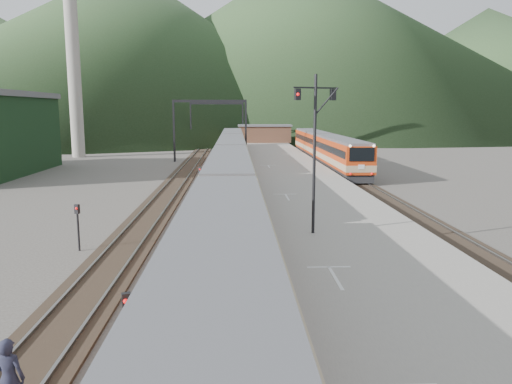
{
  "coord_description": "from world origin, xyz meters",
  "views": [
    {
      "loc": [
        0.39,
        -10.28,
        6.71
      ],
      "look_at": [
        1.58,
        18.18,
        2.0
      ],
      "focal_mm": 35.0,
      "sensor_mm": 36.0,
      "label": 1
    }
  ],
  "objects_px": {
    "worker": "(9,379)",
    "second_train": "(324,149)",
    "main_train": "(231,166)",
    "signal_mast": "(315,138)"
  },
  "relations": [
    {
      "from": "worker",
      "to": "second_train",
      "type": "bearing_deg",
      "value": -107.01
    },
    {
      "from": "main_train",
      "to": "second_train",
      "type": "distance_m",
      "value": 22.46
    },
    {
      "from": "main_train",
      "to": "worker",
      "type": "height_order",
      "value": "main_train"
    },
    {
      "from": "second_train",
      "to": "signal_mast",
      "type": "height_order",
      "value": "signal_mast"
    },
    {
      "from": "second_train",
      "to": "signal_mast",
      "type": "relative_size",
      "value": 5.07
    },
    {
      "from": "main_train",
      "to": "worker",
      "type": "relative_size",
      "value": 41.94
    },
    {
      "from": "second_train",
      "to": "worker",
      "type": "relative_size",
      "value": 19.71
    },
    {
      "from": "signal_mast",
      "to": "worker",
      "type": "bearing_deg",
      "value": -124.64
    },
    {
      "from": "worker",
      "to": "signal_mast",
      "type": "bearing_deg",
      "value": -124.32
    },
    {
      "from": "main_train",
      "to": "second_train",
      "type": "bearing_deg",
      "value": 59.19
    }
  ]
}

